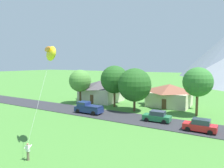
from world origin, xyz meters
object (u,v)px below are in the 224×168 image
object	(u,v)px
pickup_truck_navy_west_side	(88,108)
kite_flyer_with_kite	(50,55)
house_right_center	(101,90)
tree_center	(135,85)
tree_right_of_center	(80,81)
parked_car_green_west_end	(157,117)
parked_car_red_east_end	(200,126)
house_leftmost	(169,95)
tree_left_of_center	(198,82)
tree_near_left	(115,80)

from	to	relation	value
pickup_truck_navy_west_side	kite_flyer_with_kite	xyz separation A→B (m)	(5.47, -13.63, 8.89)
house_right_center	tree_center	world-z (taller)	tree_center
tree_right_of_center	parked_car_green_west_end	size ratio (longest dim) A/B	1.78
parked_car_red_east_end	house_leftmost	bearing A→B (deg)	119.77
tree_left_of_center	pickup_truck_navy_west_side	size ratio (longest dim) A/B	1.60
house_right_center	tree_center	size ratio (longest dim) A/B	1.14
house_leftmost	tree_near_left	distance (m)	12.11
house_leftmost	tree_right_of_center	world-z (taller)	tree_right_of_center
house_leftmost	house_right_center	distance (m)	15.83
tree_left_of_center	tree_right_of_center	world-z (taller)	tree_left_of_center
tree_near_left	parked_car_green_west_end	distance (m)	13.94
house_right_center	tree_right_of_center	bearing A→B (deg)	-115.28
house_leftmost	tree_center	bearing A→B (deg)	-117.46
pickup_truck_navy_west_side	parked_car_green_west_end	bearing A→B (deg)	4.94
tree_right_of_center	parked_car_green_west_end	distance (m)	21.11
house_leftmost	pickup_truck_navy_west_side	distance (m)	17.82
tree_center	tree_right_of_center	distance (m)	13.69
parked_car_red_east_end	kite_flyer_with_kite	world-z (taller)	kite_flyer_with_kite
parked_car_green_west_end	pickup_truck_navy_west_side	world-z (taller)	pickup_truck_navy_west_side
house_right_center	tree_left_of_center	bearing A→B (deg)	-7.79
house_right_center	parked_car_red_east_end	size ratio (longest dim) A/B	2.20
pickup_truck_navy_west_side	kite_flyer_with_kite	world-z (taller)	kite_flyer_with_kite
house_leftmost	tree_center	world-z (taller)	tree_center
parked_car_red_east_end	tree_left_of_center	bearing A→B (deg)	102.46
pickup_truck_navy_west_side	house_leftmost	bearing A→B (deg)	53.42
kite_flyer_with_kite	house_leftmost	bearing A→B (deg)	79.60
tree_left_of_center	parked_car_green_west_end	xyz separation A→B (m)	(-4.49, -7.51, -4.98)
tree_near_left	tree_left_of_center	size ratio (longest dim) A/B	1.02
parked_car_red_east_end	kite_flyer_with_kite	bearing A→B (deg)	-136.12
pickup_truck_navy_west_side	kite_flyer_with_kite	bearing A→B (deg)	-68.13
house_right_center	tree_left_of_center	xyz separation A→B (m)	(22.06, -3.02, 3.28)
tree_left_of_center	tree_center	xyz separation A→B (m)	(-10.71, -2.52, -0.85)
tree_left_of_center	parked_car_red_east_end	distance (m)	10.61
pickup_truck_navy_west_side	kite_flyer_with_kite	distance (m)	17.17
parked_car_green_west_end	kite_flyer_with_kite	size ratio (longest dim) A/B	0.39
tree_near_left	tree_left_of_center	distance (m)	15.95
house_leftmost	parked_car_red_east_end	size ratio (longest dim) A/B	2.11
parked_car_green_west_end	pickup_truck_navy_west_side	size ratio (longest dim) A/B	0.82
tree_center	parked_car_red_east_end	bearing A→B (deg)	-27.51
tree_center	kite_flyer_with_kite	world-z (taller)	kite_flyer_with_kite
tree_center	pickup_truck_navy_west_side	xyz separation A→B (m)	(-6.33, -6.08, -3.94)
house_right_center	pickup_truck_navy_west_side	xyz separation A→B (m)	(5.01, -11.61, -1.51)
house_leftmost	house_right_center	world-z (taller)	house_right_center
tree_right_of_center	kite_flyer_with_kite	world-z (taller)	kite_flyer_with_kite
house_leftmost	tree_center	size ratio (longest dim) A/B	1.09
tree_center	house_leftmost	bearing A→B (deg)	62.54
house_leftmost	tree_near_left	world-z (taller)	tree_near_left
tree_right_of_center	pickup_truck_navy_west_side	xyz separation A→B (m)	(7.34, -6.69, -4.06)
parked_car_red_east_end	tree_center	bearing A→B (deg)	152.49
tree_right_of_center	pickup_truck_navy_west_side	size ratio (longest dim) A/B	1.45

